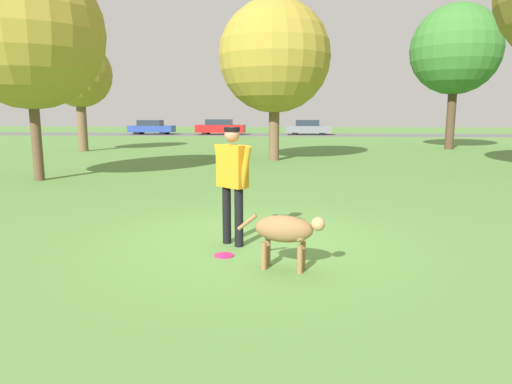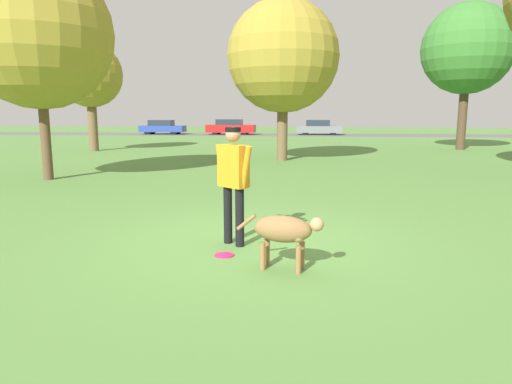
% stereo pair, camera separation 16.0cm
% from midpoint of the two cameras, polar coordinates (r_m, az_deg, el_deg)
% --- Properties ---
extents(ground_plane, '(120.00, 120.00, 0.00)m').
position_cam_midpoint_polar(ground_plane, '(7.13, -1.19, -6.10)').
color(ground_plane, '#56843D').
extents(far_road_strip, '(120.00, 6.00, 0.01)m').
position_cam_midpoint_polar(far_road_strip, '(42.45, 3.84, 7.15)').
color(far_road_strip, '#5B5B59').
rests_on(far_road_strip, ground_plane).
extents(person, '(0.64, 0.53, 1.76)m').
position_cam_midpoint_polar(person, '(6.71, -3.65, 2.12)').
color(person, black).
rests_on(person, ground_plane).
extents(dog, '(1.13, 0.49, 0.71)m').
position_cam_midpoint_polar(dog, '(5.73, 3.00, -4.86)').
color(dog, olive).
rests_on(dog, ground_plane).
extents(frisbee, '(0.27, 0.27, 0.02)m').
position_cam_midpoint_polar(frisbee, '(6.40, -4.74, -7.90)').
color(frisbee, '#E52366').
rests_on(frisbee, ground_plane).
extents(tree_far_right, '(4.75, 4.75, 7.70)m').
position_cam_midpoint_polar(tree_far_right, '(27.62, 23.53, 15.98)').
color(tree_far_right, '#4C3826').
rests_on(tree_far_right, ground_plane).
extents(tree_mid_center, '(4.56, 4.56, 6.52)m').
position_cam_midpoint_polar(tree_mid_center, '(19.35, 2.09, 16.56)').
color(tree_mid_center, brown).
rests_on(tree_mid_center, ground_plane).
extents(tree_near_left, '(4.25, 4.25, 6.31)m').
position_cam_midpoint_polar(tree_near_left, '(15.01, -26.91, 17.29)').
color(tree_near_left, brown).
rests_on(tree_near_left, ground_plane).
extents(tree_far_left, '(3.33, 3.33, 5.59)m').
position_cam_midpoint_polar(tree_far_left, '(25.69, -21.42, 13.44)').
color(tree_far_left, brown).
rests_on(tree_far_left, ground_plane).
extents(parked_car_blue, '(4.18, 1.85, 1.34)m').
position_cam_midpoint_polar(parked_car_blue, '(44.43, -13.03, 7.89)').
color(parked_car_blue, '#284293').
rests_on(parked_car_blue, ground_plane).
extents(parked_car_red, '(4.55, 1.78, 1.41)m').
position_cam_midpoint_polar(parked_car_red, '(42.99, -4.61, 8.08)').
color(parked_car_red, red).
rests_on(parked_car_red, ground_plane).
extents(parked_car_grey, '(4.15, 1.95, 1.36)m').
position_cam_midpoint_polar(parked_car_grey, '(42.78, 6.47, 8.01)').
color(parked_car_grey, slate).
rests_on(parked_car_grey, ground_plane).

